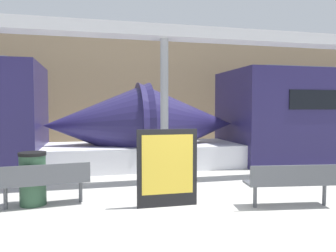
% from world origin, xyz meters
% --- Properties ---
extents(ground_plane, '(60.00, 60.00, 0.00)m').
position_xyz_m(ground_plane, '(0.00, 0.00, 0.00)').
color(ground_plane, '#B2AFA8').
extents(station_wall, '(56.00, 0.20, 5.00)m').
position_xyz_m(station_wall, '(0.00, 9.66, 2.50)').
color(station_wall, '#9E8460').
rests_on(station_wall, ground_plane).
extents(bench_near, '(1.74, 0.67, 0.81)m').
position_xyz_m(bench_near, '(1.61, 0.51, 0.50)').
color(bench_near, '#4C4F54').
rests_on(bench_near, ground_plane).
extents(bench_far, '(1.70, 0.63, 0.81)m').
position_xyz_m(bench_far, '(-2.84, 1.63, 0.50)').
color(bench_far, '#4C4F54').
rests_on(bench_far, ground_plane).
extents(trash_bin, '(0.50, 0.50, 1.01)m').
position_xyz_m(trash_bin, '(-3.07, 1.81, 0.51)').
color(trash_bin, '#2D5138').
rests_on(trash_bin, ground_plane).
extents(poster_board, '(1.14, 0.07, 1.45)m').
position_xyz_m(poster_board, '(-0.61, 1.11, 0.73)').
color(poster_board, black).
rests_on(poster_board, ground_plane).
extents(support_column_near, '(0.19, 0.19, 3.48)m').
position_xyz_m(support_column_near, '(-0.26, 2.91, 1.74)').
color(support_column_near, gray).
rests_on(support_column_near, ground_plane).
extents(canopy_beam, '(28.00, 0.60, 0.28)m').
position_xyz_m(canopy_beam, '(-0.26, 2.91, 3.62)').
color(canopy_beam, '#B7B7BC').
rests_on(canopy_beam, support_column_near).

